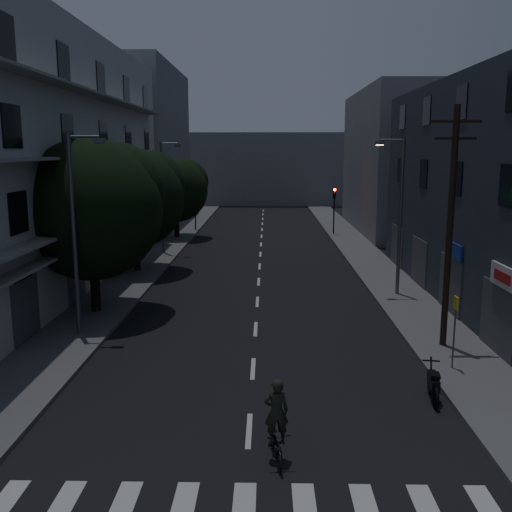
{
  "coord_description": "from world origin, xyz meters",
  "views": [
    {
      "loc": [
        0.47,
        -12.39,
        7.49
      ],
      "look_at": [
        0.0,
        12.0,
        3.0
      ],
      "focal_mm": 40.0,
      "sensor_mm": 36.0,
      "label": 1
    }
  ],
  "objects_px": {
    "utility_pole": "(450,223)",
    "motorcycle": "(433,385)",
    "bus_stop_sign": "(455,319)",
    "cyclist": "(276,433)"
  },
  "relations": [
    {
      "from": "bus_stop_sign",
      "to": "motorcycle",
      "type": "distance_m",
      "value": 2.98
    },
    {
      "from": "utility_pole",
      "to": "motorcycle",
      "type": "height_order",
      "value": "utility_pole"
    },
    {
      "from": "utility_pole",
      "to": "bus_stop_sign",
      "type": "xyz_separation_m",
      "value": [
        -0.41,
        -2.4,
        -2.98
      ]
    },
    {
      "from": "utility_pole",
      "to": "motorcycle",
      "type": "xyz_separation_m",
      "value": [
        -1.71,
        -4.67,
        -4.4
      ]
    },
    {
      "from": "cyclist",
      "to": "bus_stop_sign",
      "type": "bearing_deg",
      "value": 34.93
    },
    {
      "from": "bus_stop_sign",
      "to": "motorcycle",
      "type": "relative_size",
      "value": 1.37
    },
    {
      "from": "bus_stop_sign",
      "to": "cyclist",
      "type": "relative_size",
      "value": 1.2
    },
    {
      "from": "utility_pole",
      "to": "motorcycle",
      "type": "relative_size",
      "value": 4.88
    },
    {
      "from": "utility_pole",
      "to": "motorcycle",
      "type": "distance_m",
      "value": 6.64
    },
    {
      "from": "motorcycle",
      "to": "cyclist",
      "type": "distance_m",
      "value": 6.0
    }
  ]
}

